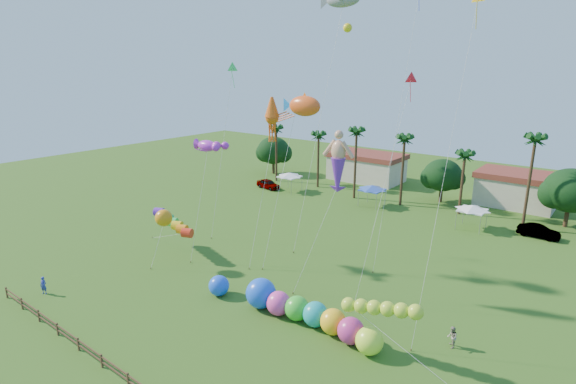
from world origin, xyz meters
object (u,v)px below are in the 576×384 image
Objects in this scene: spectator_a at (43,285)px; blue_ball at (219,286)px; car_a at (268,184)px; caterpillar_inflatable at (305,312)px; car_b at (539,231)px; spectator_b at (452,337)px.

spectator_a is 0.89× the size of blue_ball.
caterpillar_inflatable is (28.27, -28.80, 0.29)m from car_a.
car_a is 38.93m from car_b.
spectator_a is at bearing -154.32° from caterpillar_inflatable.
caterpillar_inflatable is (20.75, 10.11, 0.25)m from spectator_a.
caterpillar_inflatable reaches higher than spectator_a.
car_b is 2.82× the size of spectator_a.
car_b is at bearing 151.88° from spectator_b.
spectator_b is at bearing -2.39° from spectator_a.
spectator_a is 1.00× the size of spectator_b.
car_b is at bearing 71.15° from caterpillar_inflatable.
blue_ball reaches higher than spectator_a.
spectator_b is 0.89× the size of blue_ball.
spectator_b reaches higher than car_b.
car_a is 0.36× the size of caterpillar_inflatable.
spectator_a reaches higher than car_b.
caterpillar_inflatable reaches higher than spectator_b.
spectator_b is (30.58, 14.06, 0.00)m from spectator_a.
blue_ball is at bearing 149.86° from car_b.
car_b is 0.37× the size of caterpillar_inflatable.
caterpillar_inflatable is at bearing -127.14° from car_a.
car_a is 45.49m from spectator_b.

